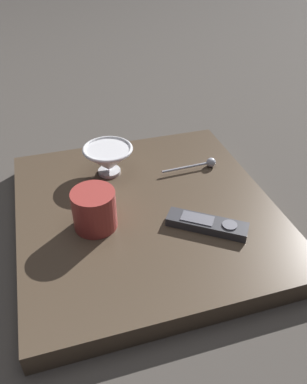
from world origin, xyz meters
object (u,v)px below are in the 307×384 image
object	(u,v)px
cereal_bowl	(108,159)
tv_remote_near	(207,224)
coffee_mug	(94,210)
teaspoon	(205,164)

from	to	relation	value
cereal_bowl	tv_remote_near	size ratio (longest dim) A/B	0.76
cereal_bowl	coffee_mug	xyz separation A→B (m)	(-0.18, 0.07, 0.00)
teaspoon	tv_remote_near	xyz separation A→B (m)	(-0.21, 0.08, -0.00)
cereal_bowl	tv_remote_near	bearing A→B (deg)	-149.68
cereal_bowl	coffee_mug	size ratio (longest dim) A/B	1.36
coffee_mug	tv_remote_near	size ratio (longest dim) A/B	0.56
coffee_mug	tv_remote_near	world-z (taller)	coffee_mug
coffee_mug	cereal_bowl	bearing A→B (deg)	-19.62
coffee_mug	tv_remote_near	xyz separation A→B (m)	(-0.07, -0.22, -0.03)
cereal_bowl	teaspoon	xyz separation A→B (m)	(-0.05, -0.23, -0.03)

